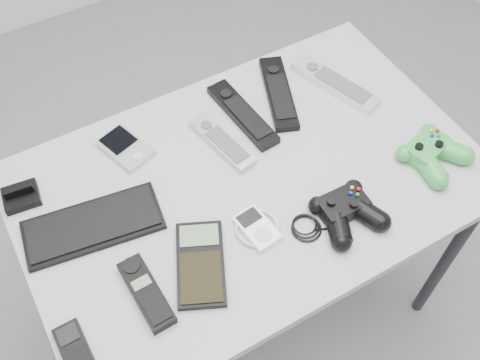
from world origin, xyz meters
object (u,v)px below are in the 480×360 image
remote_black_b (279,92)px  cordless_handset (146,292)px  remote_silver_a (222,142)px  controller_black (347,210)px  pda_keyboard (93,225)px  mobile_phone (75,350)px  mp3_player (257,228)px  calculator (200,263)px  desk (250,193)px  remote_silver_b (335,83)px  pda (126,147)px  remote_black_a (242,114)px  controller_green (432,152)px

remote_black_b → cordless_handset: (-0.51, -0.33, 0.00)m
remote_silver_a → controller_black: (0.14, -0.31, 0.01)m
pda_keyboard → mobile_phone: size_ratio=2.61×
pda_keyboard → mp3_player: 0.35m
remote_black_b → calculator: size_ratio=1.29×
remote_silver_a → mobile_phone: (-0.47, -0.30, -0.00)m
desk → calculator: size_ratio=5.44×
desk → calculator: bearing=-145.3°
remote_black_b → remote_silver_b: 0.15m
pda → remote_black_a: 0.29m
remote_black_b → remote_black_a: bearing=-150.1°
remote_black_b → pda_keyboard: bearing=-145.2°
mobile_phone → controller_black: 0.61m
pda_keyboard → remote_black_a: (0.43, 0.11, 0.00)m
pda → mp3_player: 0.37m
mp3_player → controller_green: (0.45, -0.03, 0.02)m
pda_keyboard → mp3_player: (0.30, -0.18, 0.00)m
cordless_handset → controller_green: controller_green is taller
cordless_handset → mobile_phone: bearing=-169.2°
desk → remote_black_b: remote_black_b is taller
remote_black_a → calculator: bearing=-136.6°
cordless_handset → controller_green: (0.71, -0.01, 0.01)m
desk → calculator: (-0.20, -0.14, 0.07)m
pda_keyboard → cordless_handset: cordless_handset is taller
controller_black → pda_keyboard: bearing=154.8°
remote_silver_b → controller_green: size_ratio=1.58×
desk → remote_silver_a: (-0.01, 0.12, 0.07)m
pda_keyboard → remote_silver_a: size_ratio=1.50×
remote_silver_a → calculator: (-0.19, -0.26, -0.00)m
remote_silver_a → cordless_handset: 0.41m
remote_black_b → remote_silver_b: size_ratio=1.01×
mobile_phone → mp3_player: bearing=6.7°
mp3_player → cordless_handset: bearing=177.7°
controller_black → desk: bearing=125.6°
calculator → controller_black: bearing=16.4°
remote_black_a → controller_green: (0.31, -0.33, 0.01)m
mobile_phone → controller_black: size_ratio=0.45×
mobile_phone → calculator: size_ratio=0.58×
remote_silver_b → cordless_handset: (-0.65, -0.29, 0.00)m
desk → remote_black_a: 0.20m
pda_keyboard → remote_silver_b: remote_silver_b is taller
pda → calculator: size_ratio=0.66×
pda → mobile_phone: size_ratio=1.13×
mobile_phone → remote_black_b: bearing=27.7°
controller_black → remote_black_a: bearing=99.6°
remote_silver_a → calculator: bearing=-137.3°
pda_keyboard → remote_silver_b: size_ratio=1.19×
mp3_player → controller_black: bearing=-26.0°
remote_black_a → calculator: (-0.28, -0.31, -0.00)m
remote_black_a → controller_green: controller_green is taller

